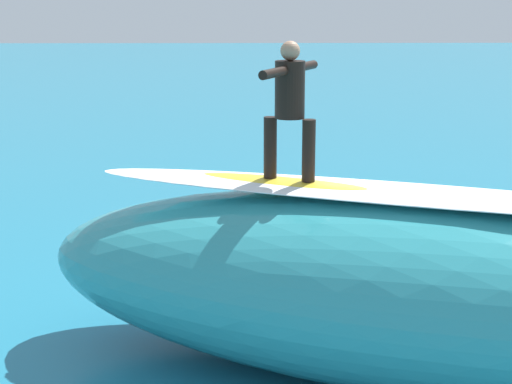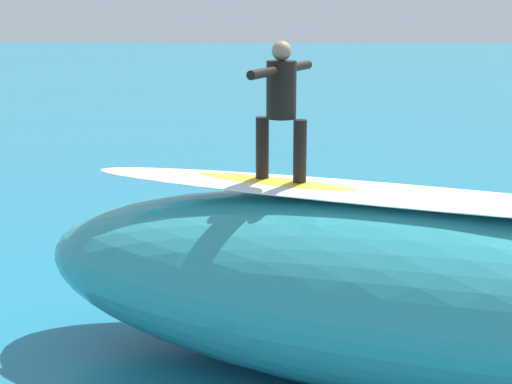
{
  "view_description": "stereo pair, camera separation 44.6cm",
  "coord_description": "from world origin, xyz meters",
  "px_view_note": "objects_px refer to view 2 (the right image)",
  "views": [
    {
      "loc": [
        2.19,
        10.23,
        3.98
      ],
      "look_at": [
        2.02,
        -0.28,
        1.43
      ],
      "focal_mm": 57.0,
      "sensor_mm": 36.0,
      "label": 1
    },
    {
      "loc": [
        1.74,
        10.23,
        3.98
      ],
      "look_at": [
        2.02,
        -0.28,
        1.43
      ],
      "focal_mm": 57.0,
      "sensor_mm": 36.0,
      "label": 2
    }
  ],
  "objects_px": {
    "surfer_riding": "(281,100)",
    "surfer_paddling": "(244,231)",
    "surfboard_paddling": "(240,244)",
    "surfboard_riding": "(281,184)"
  },
  "relations": [
    {
      "from": "surfboard_riding",
      "to": "surfer_riding",
      "type": "height_order",
      "value": "surfer_riding"
    },
    {
      "from": "surfer_paddling",
      "to": "surfer_riding",
      "type": "bearing_deg",
      "value": 32.93
    },
    {
      "from": "surfer_riding",
      "to": "surfer_paddling",
      "type": "height_order",
      "value": "surfer_riding"
    },
    {
      "from": "surfboard_riding",
      "to": "surfboard_paddling",
      "type": "xyz_separation_m",
      "value": [
        0.64,
        -4.19,
        -1.98
      ]
    },
    {
      "from": "surfboard_paddling",
      "to": "surfer_paddling",
      "type": "bearing_deg",
      "value": 180.0
    },
    {
      "from": "surfer_riding",
      "to": "surfer_paddling",
      "type": "relative_size",
      "value": 0.86
    },
    {
      "from": "surfboard_paddling",
      "to": "surfer_riding",
      "type": "bearing_deg",
      "value": 33.92
    },
    {
      "from": "surfboard_riding",
      "to": "surfboard_paddling",
      "type": "bearing_deg",
      "value": -55.78
    },
    {
      "from": "surfer_riding",
      "to": "surfboard_riding",
      "type": "bearing_deg",
      "value": -64.42
    },
    {
      "from": "surfer_riding",
      "to": "surfboard_paddling",
      "type": "xyz_separation_m",
      "value": [
        0.64,
        -4.19,
        -2.87
      ]
    }
  ]
}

